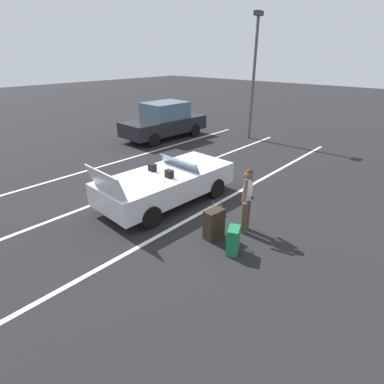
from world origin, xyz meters
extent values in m
plane|color=black|center=(0.00, 0.00, 0.00)|extent=(80.00, 80.00, 0.00)
cube|color=silver|center=(0.00, -1.22, 0.00)|extent=(18.00, 0.12, 0.01)
cube|color=silver|center=(0.00, 1.48, 0.00)|extent=(18.00, 0.12, 0.01)
cube|color=silver|center=(0.00, 4.18, 0.00)|extent=(18.00, 0.12, 0.01)
cube|color=silver|center=(0.00, 0.00, 0.62)|extent=(4.18, 1.95, 0.64)
cube|color=silver|center=(1.43, -0.07, 0.51)|extent=(1.39, 1.73, 0.38)
cube|color=slate|center=(0.51, -0.02, 1.09)|extent=(0.25, 1.56, 0.31)
cube|color=black|center=(-0.19, 0.38, 1.05)|extent=(0.17, 0.23, 0.22)
cube|color=black|center=(-0.22, -0.36, 1.05)|extent=(0.17, 0.23, 0.22)
cube|color=silver|center=(-1.95, 0.09, 1.22)|extent=(0.31, 1.51, 0.61)
cylinder|color=black|center=(1.31, 0.75, 0.30)|extent=(0.61, 0.25, 0.60)
cylinder|color=black|center=(1.23, -0.87, 0.30)|extent=(0.61, 0.25, 0.60)
cylinder|color=black|center=(-1.23, 0.87, 0.30)|extent=(0.61, 0.25, 0.60)
cylinder|color=black|center=(-1.31, -0.75, 0.30)|extent=(0.61, 0.25, 0.60)
cube|color=#2D2319|center=(-0.61, -2.25, 0.37)|extent=(0.51, 0.34, 0.74)
cube|color=black|center=(-0.59, -2.10, 0.31)|extent=(0.38, 0.07, 0.41)
cylinder|color=gray|center=(-0.75, -2.31, 0.89)|extent=(0.02, 0.02, 0.29)
cylinder|color=gray|center=(-0.49, -2.35, 0.89)|extent=(0.02, 0.02, 0.29)
cylinder|color=black|center=(-0.62, -2.33, 1.03)|extent=(0.27, 0.06, 0.03)
sphere|color=black|center=(-0.79, -2.34, 0.02)|extent=(0.04, 0.04, 0.04)
sphere|color=black|center=(-0.46, -2.38, 0.02)|extent=(0.04, 0.04, 0.04)
cube|color=#19723F|center=(-0.80, -2.95, 0.31)|extent=(0.46, 0.39, 0.62)
cube|color=#13562F|center=(-0.85, -2.83, 0.26)|extent=(0.30, 0.16, 0.34)
sphere|color=black|center=(-0.88, -3.09, 0.02)|extent=(0.04, 0.04, 0.04)
sphere|color=black|center=(-0.63, -2.97, 0.02)|extent=(0.04, 0.04, 0.04)
cylinder|color=#4C3F2D|center=(0.05, -2.66, 0.41)|extent=(0.18, 0.18, 0.82)
cylinder|color=#4C3F2D|center=(0.25, -2.62, 0.41)|extent=(0.18, 0.18, 0.82)
ellipsoid|color=silver|center=(0.15, -2.64, 1.12)|extent=(0.36, 0.28, 0.60)
sphere|color=brown|center=(0.15, -2.64, 1.51)|extent=(0.21, 0.21, 0.21)
sphere|color=#472D19|center=(0.15, -2.64, 1.56)|extent=(0.18, 0.18, 0.18)
cylinder|color=brown|center=(-0.05, -2.69, 1.19)|extent=(0.21, 0.13, 0.53)
cylinder|color=brown|center=(0.35, -2.60, 1.19)|extent=(0.21, 0.13, 0.53)
cube|color=black|center=(5.13, 5.52, 0.67)|extent=(4.58, 2.00, 0.70)
cube|color=slate|center=(5.23, 5.52, 1.42)|extent=(2.17, 1.71, 0.80)
cylinder|color=black|center=(3.70, 4.76, 0.32)|extent=(0.65, 0.25, 0.64)
cylinder|color=black|center=(3.77, 6.41, 0.32)|extent=(0.65, 0.25, 0.64)
cylinder|color=black|center=(6.48, 4.63, 0.32)|extent=(0.65, 0.25, 0.64)
cylinder|color=black|center=(6.56, 6.29, 0.32)|extent=(0.65, 0.25, 0.64)
cylinder|color=#4C4C51|center=(8.07, 2.22, 2.80)|extent=(0.14, 0.14, 5.60)
cube|color=#333338|center=(8.07, 2.22, 5.70)|extent=(0.50, 0.24, 0.20)
camera|label=1|loc=(-5.62, -6.05, 4.08)|focal=28.50mm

